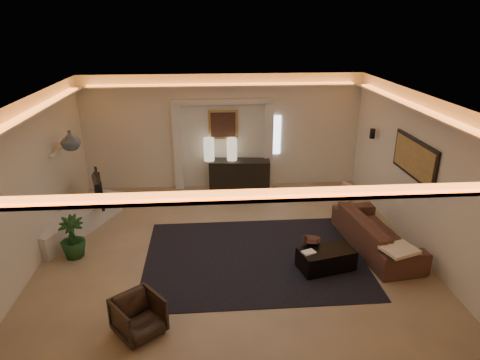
{
  "coord_description": "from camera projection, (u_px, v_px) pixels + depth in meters",
  "views": [
    {
      "loc": [
        -0.41,
        -7.01,
        4.19
      ],
      "look_at": [
        0.2,
        0.6,
        1.25
      ],
      "focal_mm": 31.83,
      "sensor_mm": 36.0,
      "label": 1
    }
  ],
  "objects": [
    {
      "name": "floor",
      "position": [
        232.0,
        253.0,
        8.06
      ],
      "size": [
        7.0,
        7.0,
        0.0
      ],
      "primitive_type": "plane",
      "color": "tan",
      "rests_on": "ground"
    },
    {
      "name": "ceiling",
      "position": [
        231.0,
        100.0,
        7.02
      ],
      "size": [
        7.0,
        7.0,
        0.0
      ],
      "primitive_type": "plane",
      "rotation": [
        3.14,
        0.0,
        0.0
      ],
      "color": "white",
      "rests_on": "ground"
    },
    {
      "name": "wall_back",
      "position": [
        223.0,
        132.0,
        10.79
      ],
      "size": [
        7.0,
        0.0,
        7.0
      ],
      "primitive_type": "plane",
      "rotation": [
        1.57,
        0.0,
        0.0
      ],
      "color": "silver",
      "rests_on": "ground"
    },
    {
      "name": "wall_front",
      "position": [
        253.0,
        308.0,
        4.28
      ],
      "size": [
        7.0,
        0.0,
        7.0
      ],
      "primitive_type": "plane",
      "rotation": [
        -1.57,
        0.0,
        0.0
      ],
      "color": "silver",
      "rests_on": "ground"
    },
    {
      "name": "wall_left",
      "position": [
        28.0,
        188.0,
        7.28
      ],
      "size": [
        0.0,
        7.0,
        7.0
      ],
      "primitive_type": "plane",
      "rotation": [
        1.57,
        0.0,
        1.57
      ],
      "color": "silver",
      "rests_on": "ground"
    },
    {
      "name": "wall_right",
      "position": [
        422.0,
        176.0,
        7.8
      ],
      "size": [
        0.0,
        7.0,
        7.0
      ],
      "primitive_type": "plane",
      "rotation": [
        1.57,
        0.0,
        -1.57
      ],
      "color": "silver",
      "rests_on": "ground"
    },
    {
      "name": "cove_soffit",
      "position": [
        231.0,
        117.0,
        7.12
      ],
      "size": [
        7.0,
        7.0,
        0.04
      ],
      "primitive_type": "cube",
      "color": "silver",
      "rests_on": "ceiling"
    },
    {
      "name": "daylight_slit",
      "position": [
        276.0,
        135.0,
        10.91
      ],
      "size": [
        0.25,
        0.03,
        1.0
      ],
      "primitive_type": "cube",
      "color": "white",
      "rests_on": "wall_back"
    },
    {
      "name": "area_rug",
      "position": [
        254.0,
        257.0,
        7.9
      ],
      "size": [
        4.0,
        3.0,
        0.01
      ],
      "primitive_type": "cube",
      "color": "black",
      "rests_on": "ground"
    },
    {
      "name": "pilaster_left",
      "position": [
        178.0,
        147.0,
        10.74
      ],
      "size": [
        0.22,
        0.2,
        2.2
      ],
      "primitive_type": "cube",
      "color": "silver",
      "rests_on": "ground"
    },
    {
      "name": "pilaster_right",
      "position": [
        268.0,
        145.0,
        10.91
      ],
      "size": [
        0.22,
        0.2,
        2.2
      ],
      "primitive_type": "cube",
      "color": "silver",
      "rests_on": "ground"
    },
    {
      "name": "alcove_header",
      "position": [
        223.0,
        101.0,
        10.41
      ],
      "size": [
        2.52,
        0.2,
        0.12
      ],
      "primitive_type": "cube",
      "color": "silver",
      "rests_on": "wall_back"
    },
    {
      "name": "painting_frame",
      "position": [
        223.0,
        125.0,
        10.69
      ],
      "size": [
        0.74,
        0.04,
        0.74
      ],
      "primitive_type": "cube",
      "color": "tan",
      "rests_on": "wall_back"
    },
    {
      "name": "painting_canvas",
      "position": [
        223.0,
        125.0,
        10.67
      ],
      "size": [
        0.62,
        0.02,
        0.62
      ],
      "primitive_type": "cube",
      "color": "#4C2D1E",
      "rests_on": "wall_back"
    },
    {
      "name": "art_panel_frame",
      "position": [
        415.0,
        158.0,
        7.98
      ],
      "size": [
        0.04,
        1.64,
        0.74
      ],
      "primitive_type": "cube",
      "color": "black",
      "rests_on": "wall_right"
    },
    {
      "name": "art_panel_gold",
      "position": [
        413.0,
        158.0,
        7.98
      ],
      "size": [
        0.02,
        1.5,
        0.62
      ],
      "primitive_type": "cube",
      "color": "tan",
      "rests_on": "wall_right"
    },
    {
      "name": "wall_sconce",
      "position": [
        372.0,
        134.0,
        9.75
      ],
      "size": [
        0.12,
        0.12,
        0.22
      ],
      "primitive_type": "cylinder",
      "color": "black",
      "rests_on": "wall_right"
    },
    {
      "name": "wall_niche",
      "position": [
        56.0,
        152.0,
        8.51
      ],
      "size": [
        0.1,
        0.55,
        0.04
      ],
      "primitive_type": "cube",
      "color": "silver",
      "rests_on": "wall_left"
    },
    {
      "name": "console",
      "position": [
        240.0,
        175.0,
        10.91
      ],
      "size": [
        1.57,
        0.62,
        0.77
      ],
      "primitive_type": "cube",
      "rotation": [
        0.0,
        0.0,
        -0.09
      ],
      "color": "black",
      "rests_on": "ground"
    },
    {
      "name": "lamp_left",
      "position": [
        209.0,
        149.0,
        10.66
      ],
      "size": [
        0.29,
        0.29,
        0.58
      ],
      "primitive_type": "cylinder",
      "rotation": [
        0.0,
        0.0,
        -0.1
      ],
      "color": "beige",
      "rests_on": "console"
    },
    {
      "name": "lamp_right",
      "position": [
        232.0,
        148.0,
        10.71
      ],
      "size": [
        0.29,
        0.29,
        0.56
      ],
      "primitive_type": "cylinder",
      "rotation": [
        0.0,
        0.0,
        -0.15
      ],
      "color": "beige",
      "rests_on": "console"
    },
    {
      "name": "media_ledge",
      "position": [
        77.0,
        221.0,
        8.83
      ],
      "size": [
        1.5,
        2.42,
        0.45
      ],
      "primitive_type": "cube",
      "rotation": [
        0.0,
        0.0,
        -0.41
      ],
      "color": "silver",
      "rests_on": "ground"
    },
    {
      "name": "tv",
      "position": [
        94.0,
        189.0,
        9.05
      ],
      "size": [
        1.08,
        0.48,
        0.63
      ],
      "primitive_type": "imported",
      "rotation": [
        0.0,
        0.0,
        1.89
      ],
      "color": "black",
      "rests_on": "media_ledge"
    },
    {
      "name": "figurine",
      "position": [
        97.0,
        181.0,
        9.8
      ],
      "size": [
        0.16,
        0.16,
        0.4
      ],
      "primitive_type": "cylinder",
      "rotation": [
        0.0,
        0.0,
        -0.07
      ],
      "color": "black",
      "rests_on": "media_ledge"
    },
    {
      "name": "ginger_jar",
      "position": [
        70.0,
        140.0,
        8.53
      ],
      "size": [
        0.45,
        0.45,
        0.4
      ],
      "primitive_type": "imported",
      "rotation": [
        0.0,
        0.0,
        -0.21
      ],
      "color": "#3C4651",
      "rests_on": "wall_niche"
    },
    {
      "name": "plant",
      "position": [
        72.0,
        238.0,
        7.8
      ],
      "size": [
        0.54,
        0.54,
        0.81
      ],
      "primitive_type": "imported",
      "rotation": [
        0.0,
        0.0,
        0.21
      ],
      "color": "#1A431A",
      "rests_on": "ground"
    },
    {
      "name": "sofa",
      "position": [
        376.0,
        233.0,
        8.12
      ],
      "size": [
        2.33,
        1.13,
        0.66
      ],
      "primitive_type": "imported",
      "rotation": [
        0.0,
        0.0,
        1.69
      ],
      "color": "black",
      "rests_on": "ground"
    },
    {
      "name": "throw_blanket",
      "position": [
        400.0,
        250.0,
        7.1
      ],
      "size": [
        0.66,
        0.6,
        0.06
      ],
      "primitive_type": "cube",
      "rotation": [
        0.0,
        0.0,
        0.33
      ],
      "color": "silver",
      "rests_on": "sofa"
    },
    {
      "name": "throw_pillow",
      "position": [
        347.0,
        191.0,
        9.5
      ],
      "size": [
        0.18,
        0.36,
        0.34
      ],
      "primitive_type": "cube",
      "rotation": [
        0.0,
        0.0,
        0.23
      ],
      "color": "tan",
      "rests_on": "sofa"
    },
    {
      "name": "coffee_table",
      "position": [
        326.0,
        259.0,
        7.49
      ],
      "size": [
        1.05,
        0.73,
        0.35
      ],
      "primitive_type": "cube",
      "rotation": [
        0.0,
        0.0,
        0.24
      ],
      "color": "#2F1E18",
      "rests_on": "ground"
    },
    {
      "name": "bowl",
      "position": [
        311.0,
        240.0,
        7.63
      ],
      "size": [
        0.42,
        0.42,
        0.08
      ],
      "primitive_type": "imported",
      "rotation": [
        0.0,
        0.0,
        -0.37
      ],
      "color": "#3B221A",
      "rests_on": "coffee_table"
    },
    {
      "name": "magazine",
      "position": [
        309.0,
        251.0,
        7.31
      ],
      "size": [
        0.26,
        0.23,
        0.03
      ],
      "primitive_type": "cube",
      "rotation": [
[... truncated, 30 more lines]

